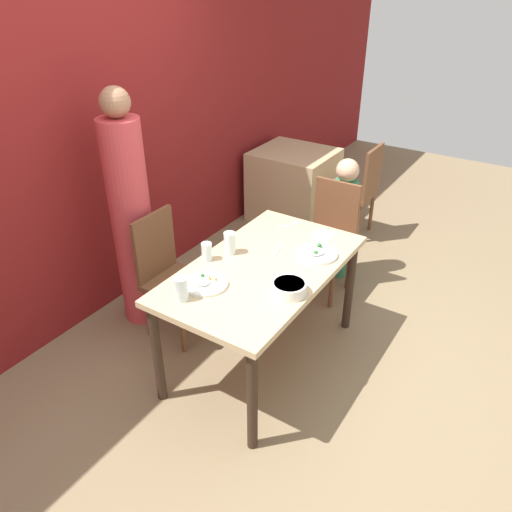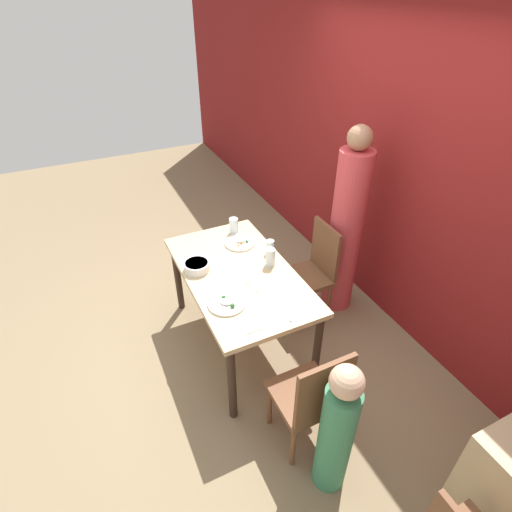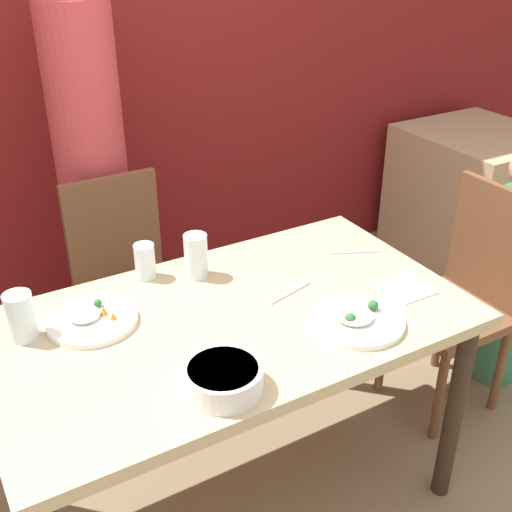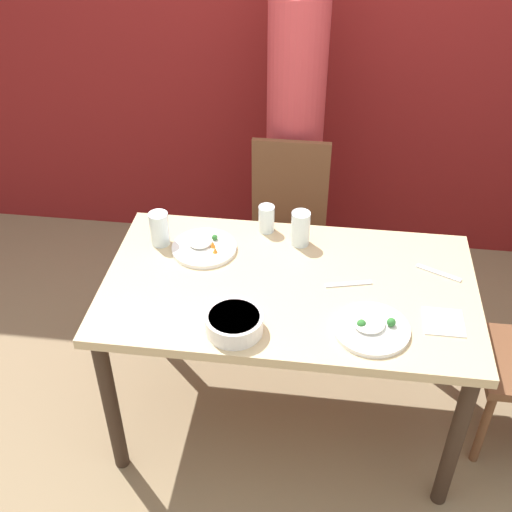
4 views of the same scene
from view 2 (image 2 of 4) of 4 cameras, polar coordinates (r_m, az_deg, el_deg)
The scene contains 16 objects.
ground_plane at distance 3.62m, azimuth -2.18°, elevation -11.92°, with size 10.00×10.00×0.00m, color #847051.
wall_back at distance 3.54m, azimuth 19.46°, elevation 11.57°, with size 10.00×0.06×2.70m.
dining_table at distance 3.16m, azimuth -2.45°, elevation -3.60°, with size 1.42×0.81×0.76m.
chair_adult_spot at distance 3.61m, azimuth 8.09°, elevation -1.97°, with size 0.40×0.40×0.92m.
chair_child_spot at distance 2.67m, azimuth 7.88°, elevation -19.35°, with size 0.40×0.40×0.92m.
person_adult at distance 3.58m, azimuth 12.72°, elevation 3.59°, with size 0.28×0.28×1.75m.
person_child at distance 2.54m, azimuth 11.44°, elevation -23.40°, with size 0.20×0.20×1.06m.
bowl_curry at distance 3.14m, azimuth -8.46°, elevation -1.42°, with size 0.20×0.20×0.07m.
plate_rice_adult at distance 2.82m, azimuth -4.20°, elevation -6.64°, with size 0.27×0.27×0.05m.
plate_rice_child at distance 3.43m, azimuth -2.31°, elevation 1.96°, with size 0.26×0.26×0.05m.
glass_water_tall at distance 3.29m, azimuth 2.03°, elevation 1.31°, with size 0.07×0.07×0.12m.
glass_water_short at distance 3.55m, azimuth -3.20°, elevation 4.33°, with size 0.08×0.08×0.14m.
glass_water_center at distance 3.14m, azimuth 2.06°, elevation -0.15°, with size 0.08×0.08×0.15m.
napkin_folded at distance 2.68m, azimuth -0.61°, elevation -9.67°, with size 0.14×0.14×0.01m.
fork_steel at distance 2.95m, azimuth -0.38°, elevation -4.53°, with size 0.18×0.06×0.01m.
spoon_steel at distance 2.77m, azimuth 4.82°, elevation -7.99°, with size 0.17×0.10×0.01m.
Camera 2 is at (2.28, -0.94, 2.65)m, focal length 28.00 mm.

